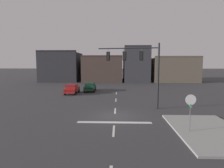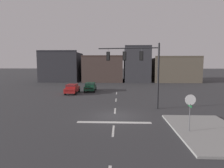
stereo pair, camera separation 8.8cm
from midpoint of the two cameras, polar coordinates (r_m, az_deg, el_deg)
The scene contains 9 objects.
ground_plane at distance 18.12m, azimuth 0.94°, elevation -9.82°, with size 400.00×400.00×0.00m, color #353538.
sidewalk_near_corner at distance 15.77m, azimuth 27.85°, elevation -12.71°, with size 5.00×8.00×0.15m, color gray.
stop_bar_paint at distance 16.20m, azimuth 0.78°, elevation -11.74°, with size 6.40×0.50×0.01m, color silver.
lane_centreline at distance 20.05m, azimuth 1.07°, elevation -8.24°, with size 0.16×26.40×0.01m.
signal_mast_near_side at distance 20.97m, azimuth 8.44°, elevation 6.32°, with size 6.80×1.16×7.30m.
stop_sign at distance 14.42m, azimuth 23.13°, elevation -5.69°, with size 0.76×0.64×2.83m.
car_lot_nearside at distance 34.32m, azimuth -6.61°, elevation -0.82°, with size 2.02×4.50×1.61m.
car_lot_middle at distance 32.01m, azimuth -12.06°, elevation -1.41°, with size 1.98×4.48×1.61m.
building_row at distance 54.87m, azimuth 2.58°, elevation 4.96°, with size 44.13×12.52×9.96m.
Camera 2 is at (0.42, -17.42, 4.97)m, focal length 29.66 mm.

